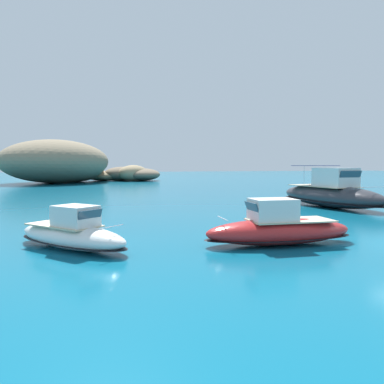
{
  "coord_description": "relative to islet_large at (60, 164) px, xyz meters",
  "views": [
    {
      "loc": [
        -14.34,
        -11.58,
        3.45
      ],
      "look_at": [
        -3.22,
        19.24,
        1.09
      ],
      "focal_mm": 34.14,
      "sensor_mm": 36.0,
      "label": 1
    }
  ],
  "objects": [
    {
      "name": "islet_large",
      "position": [
        0.0,
        0.0,
        0.0
      ],
      "size": [
        29.78,
        30.43,
        8.68
      ],
      "color": "#84755B",
      "rests_on": "ground"
    },
    {
      "name": "islet_small",
      "position": [
        14.34,
        4.26,
        -2.44
      ],
      "size": [
        18.83,
        14.58,
        3.62
      ],
      "color": "#756651",
      "rests_on": "ground"
    },
    {
      "name": "motorboat_white",
      "position": [
        0.46,
        -64.3,
        -3.31
      ],
      "size": [
        5.19,
        5.99,
        1.82
      ],
      "color": "white",
      "rests_on": "ground"
    },
    {
      "name": "motorboat_charcoal",
      "position": [
        21.27,
        -55.52,
        -2.82
      ],
      "size": [
        3.88,
        11.29,
        3.48
      ],
      "color": "#2D2D33",
      "rests_on": "ground"
    },
    {
      "name": "motorboat_red",
      "position": [
        9.04,
        -66.55,
        -3.25
      ],
      "size": [
        7.03,
        2.89,
        2.02
      ],
      "color": "red",
      "rests_on": "ground"
    }
  ]
}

